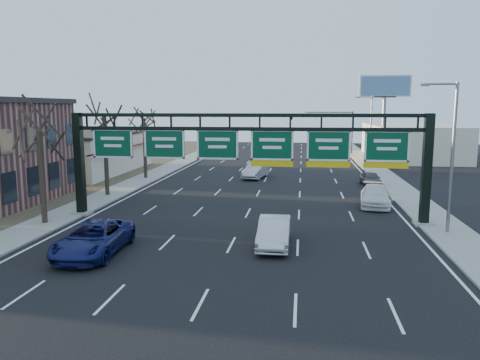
# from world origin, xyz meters

# --- Properties ---
(ground) EXTENTS (160.00, 160.00, 0.00)m
(ground) POSITION_xyz_m (0.00, 0.00, 0.00)
(ground) COLOR black
(ground) RESTS_ON ground
(sidewalk_left) EXTENTS (3.00, 120.00, 0.12)m
(sidewalk_left) POSITION_xyz_m (-12.80, 20.00, 0.06)
(sidewalk_left) COLOR gray
(sidewalk_left) RESTS_ON ground
(sidewalk_right) EXTENTS (3.00, 120.00, 0.12)m
(sidewalk_right) POSITION_xyz_m (12.80, 20.00, 0.06)
(sidewalk_right) COLOR gray
(sidewalk_right) RESTS_ON ground
(dirt_strip_left) EXTENTS (21.00, 120.00, 0.06)m
(dirt_strip_left) POSITION_xyz_m (-25.00, 20.00, 0.03)
(dirt_strip_left) COLOR #473D2B
(dirt_strip_left) RESTS_ON ground
(lane_markings) EXTENTS (21.60, 120.00, 0.01)m
(lane_markings) POSITION_xyz_m (0.00, 20.00, 0.01)
(lane_markings) COLOR white
(lane_markings) RESTS_ON ground
(sign_gantry) EXTENTS (24.60, 1.20, 7.20)m
(sign_gantry) POSITION_xyz_m (0.16, 8.00, 4.63)
(sign_gantry) COLOR black
(sign_gantry) RESTS_ON ground
(cream_strip) EXTENTS (10.90, 18.40, 4.70)m
(cream_strip) POSITION_xyz_m (-21.48, 29.00, 2.36)
(cream_strip) COLOR beige
(cream_strip) RESTS_ON ground
(building_right_distant) EXTENTS (12.00, 20.00, 5.00)m
(building_right_distant) POSITION_xyz_m (20.00, 50.00, 2.50)
(building_right_distant) COLOR beige
(building_right_distant) RESTS_ON ground
(tree_gantry) EXTENTS (3.60, 3.60, 8.48)m
(tree_gantry) POSITION_xyz_m (-12.80, 5.00, 7.11)
(tree_gantry) COLOR #31251B
(tree_gantry) RESTS_ON sidewalk_left
(tree_mid) EXTENTS (3.60, 3.60, 9.24)m
(tree_mid) POSITION_xyz_m (-12.80, 15.00, 7.85)
(tree_mid) COLOR #31251B
(tree_mid) RESTS_ON sidewalk_left
(tree_far) EXTENTS (3.60, 3.60, 8.86)m
(tree_far) POSITION_xyz_m (-12.80, 25.00, 7.48)
(tree_far) COLOR #31251B
(tree_far) RESTS_ON sidewalk_left
(streetlight_near) EXTENTS (2.15, 0.22, 9.00)m
(streetlight_near) POSITION_xyz_m (12.47, 6.00, 5.08)
(streetlight_near) COLOR slate
(streetlight_near) RESTS_ON sidewalk_right
(streetlight_far) EXTENTS (2.15, 0.22, 9.00)m
(streetlight_far) POSITION_xyz_m (12.47, 40.00, 5.08)
(streetlight_far) COLOR slate
(streetlight_far) RESTS_ON sidewalk_right
(billboard_right) EXTENTS (7.00, 0.50, 12.00)m
(billboard_right) POSITION_xyz_m (15.00, 44.98, 9.06)
(billboard_right) COLOR slate
(billboard_right) RESTS_ON ground
(traffic_signal_mast) EXTENTS (10.16, 0.54, 7.00)m
(traffic_signal_mast) POSITION_xyz_m (5.69, 55.00, 5.50)
(traffic_signal_mast) COLOR black
(traffic_signal_mast) RESTS_ON ground
(car_blue_suv) EXTENTS (2.93, 6.05, 1.66)m
(car_blue_suv) POSITION_xyz_m (-6.83, -0.59, 0.83)
(car_blue_suv) COLOR #131A54
(car_blue_suv) RESTS_ON ground
(car_silver_sedan) EXTENTS (1.70, 4.84, 1.59)m
(car_silver_sedan) POSITION_xyz_m (2.38, 2.06, 0.80)
(car_silver_sedan) COLOR #BABBC0
(car_silver_sedan) RESTS_ON ground
(car_white_wagon) EXTENTS (2.82, 5.59, 1.56)m
(car_white_wagon) POSITION_xyz_m (9.50, 13.83, 0.78)
(car_white_wagon) COLOR white
(car_white_wagon) RESTS_ON ground
(car_grey_far) EXTENTS (1.92, 4.22, 1.40)m
(car_grey_far) POSITION_xyz_m (10.50, 23.54, 0.70)
(car_grey_far) COLOR #434648
(car_grey_far) RESTS_ON ground
(car_silver_distant) EXTENTS (2.72, 5.23, 1.64)m
(car_silver_distant) POSITION_xyz_m (-1.12, 26.91, 0.82)
(car_silver_distant) COLOR #B6B6BB
(car_silver_distant) RESTS_ON ground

